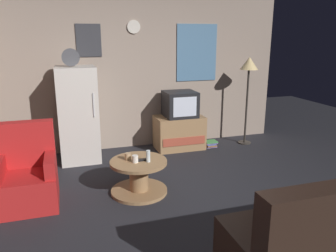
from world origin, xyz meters
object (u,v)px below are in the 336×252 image
at_px(fridge, 78,114).
at_px(couch, 331,237).
at_px(mug_ceramic_white, 135,159).
at_px(book_stack, 211,144).
at_px(crt_tv, 180,104).
at_px(tv_stand, 179,132).
at_px(standing_lamp, 249,70).
at_px(remote_control, 143,160).
at_px(wine_glass, 148,156).
at_px(armchair, 27,177).
at_px(mug_ceramic_tan, 128,156).
at_px(coffee_table, 139,177).

height_order(fridge, couch, fridge).
height_order(mug_ceramic_white, book_stack, mug_ceramic_white).
bearing_deg(crt_tv, tv_stand, 174.98).
xyz_separation_m(standing_lamp, remote_control, (-2.28, -1.43, -0.91)).
distance_m(wine_glass, armchair, 1.45).
bearing_deg(book_stack, mug_ceramic_tan, -143.01).
relative_size(fridge, book_stack, 8.18).
bearing_deg(remote_control, tv_stand, 50.99).
height_order(crt_tv, couch, crt_tv).
bearing_deg(book_stack, crt_tv, 167.89).
bearing_deg(tv_stand, armchair, -149.88).
height_order(coffee_table, mug_ceramic_tan, mug_ceramic_tan).
relative_size(fridge, couch, 1.04).
xyz_separation_m(crt_tv, couch, (0.13, -3.43, -0.49)).
distance_m(fridge, book_stack, 2.38).
height_order(tv_stand, armchair, armchair).
bearing_deg(couch, standing_lamp, 71.37).
bearing_deg(couch, coffee_table, 122.28).
xyz_separation_m(remote_control, couch, (1.16, -1.90, -0.13)).
xyz_separation_m(standing_lamp, mug_ceramic_white, (-2.39, -1.45, -0.88)).
bearing_deg(remote_control, armchair, 168.89).
distance_m(remote_control, couch, 2.23).
bearing_deg(wine_glass, armchair, 172.15).
bearing_deg(couch, remote_control, 121.37).
relative_size(standing_lamp, wine_glass, 10.60).
height_order(coffee_table, wine_glass, wine_glass).
xyz_separation_m(wine_glass, book_stack, (1.53, 1.47, -0.45)).
relative_size(fridge, mug_ceramic_tan, 19.67).
bearing_deg(standing_lamp, crt_tv, 175.47).
bearing_deg(mug_ceramic_white, mug_ceramic_tan, 122.64).
distance_m(wine_glass, couch, 2.16).
xyz_separation_m(wine_glass, remote_control, (-0.05, 0.06, -0.06)).
distance_m(tv_stand, book_stack, 0.62).
distance_m(tv_stand, mug_ceramic_tan, 1.88).
bearing_deg(crt_tv, armchair, -150.01).
bearing_deg(book_stack, mug_ceramic_white, -139.66).
xyz_separation_m(crt_tv, mug_ceramic_tan, (-1.20, -1.44, -0.32)).
xyz_separation_m(mug_ceramic_tan, remote_control, (0.17, -0.08, -0.03)).
height_order(crt_tv, mug_ceramic_tan, crt_tv).
xyz_separation_m(armchair, couch, (2.54, -2.04, -0.03)).
relative_size(tv_stand, book_stack, 3.88).
distance_m(tv_stand, coffee_table, 1.85).
bearing_deg(armchair, mug_ceramic_white, -7.37).
relative_size(fridge, tv_stand, 2.11).
relative_size(mug_ceramic_white, remote_control, 0.60).
bearing_deg(tv_stand, mug_ceramic_white, -125.84).
bearing_deg(wine_glass, mug_ceramic_tan, 148.16).
height_order(fridge, standing_lamp, fridge).
bearing_deg(armchair, mug_ceramic_tan, -2.63).
height_order(fridge, coffee_table, fridge).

